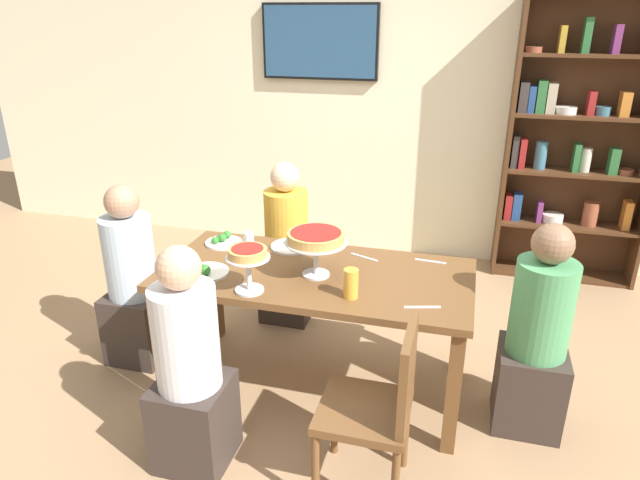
% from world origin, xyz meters
% --- Properties ---
extents(ground_plane, '(12.00, 12.00, 0.00)m').
position_xyz_m(ground_plane, '(0.00, 0.00, 0.00)').
color(ground_plane, '#9E7A56').
extents(rear_partition, '(8.00, 0.12, 2.80)m').
position_xyz_m(rear_partition, '(0.00, 2.20, 1.40)').
color(rear_partition, beige).
rests_on(rear_partition, ground_plane).
extents(dining_table, '(1.71, 0.82, 0.74)m').
position_xyz_m(dining_table, '(0.00, 0.00, 0.65)').
color(dining_table, brown).
rests_on(dining_table, ground_plane).
extents(bookshelf, '(1.11, 0.30, 2.21)m').
position_xyz_m(bookshelf, '(1.56, 2.01, 1.13)').
color(bookshelf, '#4C2D19').
rests_on(bookshelf, ground_plane).
extents(television, '(1.00, 0.05, 0.61)m').
position_xyz_m(television, '(-0.55, 2.11, 1.83)').
color(television, black).
extents(diner_head_west, '(0.34, 0.34, 1.15)m').
position_xyz_m(diner_head_west, '(-1.16, -0.01, 0.49)').
color(diner_head_west, '#382D28').
rests_on(diner_head_west, ground_plane).
extents(diner_near_left, '(0.34, 0.34, 1.15)m').
position_xyz_m(diner_near_left, '(-0.40, -0.74, 0.49)').
color(diner_near_left, '#382D28').
rests_on(diner_near_left, ground_plane).
extents(diner_head_east, '(0.34, 0.34, 1.15)m').
position_xyz_m(diner_head_east, '(1.18, -0.03, 0.49)').
color(diner_head_east, '#382D28').
rests_on(diner_head_east, ground_plane).
extents(diner_far_left, '(0.34, 0.34, 1.15)m').
position_xyz_m(diner_far_left, '(-0.41, 0.73, 0.49)').
color(diner_far_left, '#382D28').
rests_on(diner_far_left, ground_plane).
extents(chair_near_right, '(0.40, 0.40, 0.87)m').
position_xyz_m(chair_near_right, '(0.49, -0.69, 0.49)').
color(chair_near_right, brown).
rests_on(chair_near_right, ground_plane).
extents(deep_dish_pizza_stand, '(0.34, 0.34, 0.25)m').
position_xyz_m(deep_dish_pizza_stand, '(0.02, -0.04, 0.95)').
color(deep_dish_pizza_stand, silver).
rests_on(deep_dish_pizza_stand, dining_table).
extents(personal_pizza_stand, '(0.23, 0.23, 0.24)m').
position_xyz_m(personal_pizza_stand, '(-0.26, -0.31, 0.92)').
color(personal_pizza_stand, silver).
rests_on(personal_pizza_stand, dining_table).
extents(salad_plate_near_diner, '(0.23, 0.23, 0.07)m').
position_xyz_m(salad_plate_near_diner, '(-0.66, 0.24, 0.76)').
color(salad_plate_near_diner, white).
rests_on(salad_plate_near_diner, dining_table).
extents(salad_plate_far_diner, '(0.26, 0.26, 0.07)m').
position_xyz_m(salad_plate_far_diner, '(-0.57, -0.19, 0.76)').
color(salad_plate_far_diner, white).
rests_on(salad_plate_far_diner, dining_table).
extents(salad_plate_spare, '(0.25, 0.25, 0.07)m').
position_xyz_m(salad_plate_spare, '(-0.22, 0.29, 0.76)').
color(salad_plate_spare, white).
rests_on(salad_plate_spare, dining_table).
extents(beer_glass_amber_tall, '(0.07, 0.07, 0.15)m').
position_xyz_m(beer_glass_amber_tall, '(0.25, -0.24, 0.82)').
color(beer_glass_amber_tall, gold).
rests_on(beer_glass_amber_tall, dining_table).
extents(water_glass_clear_near, '(0.06, 0.06, 0.11)m').
position_xyz_m(water_glass_clear_near, '(-0.47, 0.20, 0.79)').
color(water_glass_clear_near, white).
rests_on(water_glass_clear_near, dining_table).
extents(cutlery_fork_near, '(0.18, 0.06, 0.00)m').
position_xyz_m(cutlery_fork_near, '(0.61, -0.25, 0.74)').
color(cutlery_fork_near, silver).
rests_on(cutlery_fork_near, dining_table).
extents(cutlery_knife_near, '(0.17, 0.08, 0.00)m').
position_xyz_m(cutlery_knife_near, '(0.22, 0.26, 0.74)').
color(cutlery_knife_near, silver).
rests_on(cutlery_knife_near, dining_table).
extents(cutlery_fork_far, '(0.18, 0.03, 0.00)m').
position_xyz_m(cutlery_fork_far, '(0.60, 0.30, 0.74)').
color(cutlery_fork_far, silver).
rests_on(cutlery_fork_far, dining_table).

